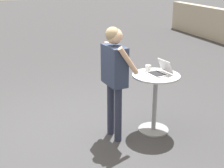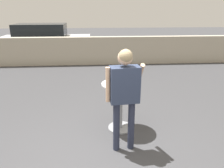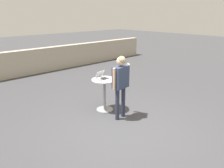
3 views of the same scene
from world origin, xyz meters
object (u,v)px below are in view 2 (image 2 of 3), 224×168
coffee_mug (109,82)px  parked_car_near_street (45,39)px  cafe_table (121,100)px  standing_person (125,88)px  laptop (120,80)px

coffee_mug → parked_car_near_street: size_ratio=0.03×
coffee_mug → parked_car_near_street: bearing=110.1°
cafe_table → coffee_mug: coffee_mug is taller
cafe_table → standing_person: size_ratio=0.55×
laptop → coffee_mug: (-0.22, -0.09, -0.00)m
laptop → coffee_mug: size_ratio=2.99×
cafe_table → parked_car_near_street: (-3.06, 7.70, 0.17)m
laptop → parked_car_near_street: bearing=111.8°
laptop → cafe_table: bearing=-83.1°
cafe_table → coffee_mug: size_ratio=7.84×
laptop → standing_person: (-0.02, -0.74, 0.11)m
cafe_table → laptop: (-0.01, 0.06, 0.38)m
cafe_table → standing_person: bearing=-92.1°
coffee_mug → laptop: bearing=22.8°
laptop → parked_car_near_street: (-3.05, 7.63, -0.21)m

